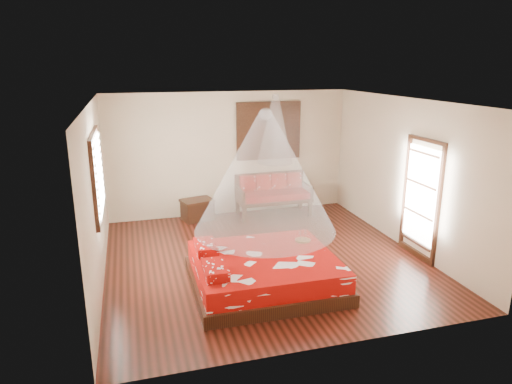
{
  "coord_description": "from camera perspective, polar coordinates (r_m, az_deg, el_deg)",
  "views": [
    {
      "loc": [
        -2.2,
        -7.25,
        3.4
      ],
      "look_at": [
        -0.04,
        0.38,
        1.15
      ],
      "focal_mm": 32.0,
      "sensor_mm": 36.0,
      "label": 1
    }
  ],
  "objects": [
    {
      "name": "shutter_panel",
      "position": [
        10.55,
        1.6,
        7.65
      ],
      "size": [
        1.52,
        0.06,
        1.32
      ],
      "color": "black",
      "rests_on": "wall_back"
    },
    {
      "name": "storage_chest",
      "position": [
        10.3,
        -7.34,
        -2.18
      ],
      "size": [
        0.79,
        0.65,
        0.47
      ],
      "rotation": [
        0.0,
        0.0,
        0.26
      ],
      "color": "black",
      "rests_on": "floor"
    },
    {
      "name": "mosquito_net_main",
      "position": [
        6.73,
        1.16,
        2.5
      ],
      "size": [
        2.14,
        2.14,
        1.8
      ],
      "primitive_type": "cone",
      "color": "white",
      "rests_on": "ceiling"
    },
    {
      "name": "bed",
      "position": [
        7.26,
        0.92,
        -9.88
      ],
      "size": [
        2.28,
        2.06,
        0.65
      ],
      "rotation": [
        0.0,
        0.0,
        -0.01
      ],
      "color": "black",
      "rests_on": "floor"
    },
    {
      "name": "glazed_door",
      "position": [
        8.59,
        19.9,
        -0.88
      ],
      "size": [
        0.08,
        1.02,
        2.16
      ],
      "color": "black",
      "rests_on": "floor"
    },
    {
      "name": "daybed",
      "position": [
        10.52,
        2.1,
        -0.06
      ],
      "size": [
        1.68,
        0.74,
        0.94
      ],
      "color": "black",
      "rests_on": "floor"
    },
    {
      "name": "room",
      "position": [
        7.84,
        1.08,
        1.04
      ],
      "size": [
        5.54,
        5.54,
        2.84
      ],
      "color": "black",
      "rests_on": "ground"
    },
    {
      "name": "window_left",
      "position": [
        7.66,
        -19.17,
        2.12
      ],
      "size": [
        0.1,
        1.74,
        1.34
      ],
      "color": "black",
      "rests_on": "wall_left"
    },
    {
      "name": "mosquito_net_daybed",
      "position": [
        10.1,
        2.4,
        7.85
      ],
      "size": [
        0.79,
        0.79,
        1.5
      ],
      "primitive_type": "cone",
      "color": "white",
      "rests_on": "ceiling"
    },
    {
      "name": "wine_tray",
      "position": [
        7.77,
        5.87,
        -5.74
      ],
      "size": [
        0.26,
        0.26,
        0.21
      ],
      "rotation": [
        0.0,
        0.0,
        -0.29
      ],
      "color": "brown",
      "rests_on": "bed"
    }
  ]
}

